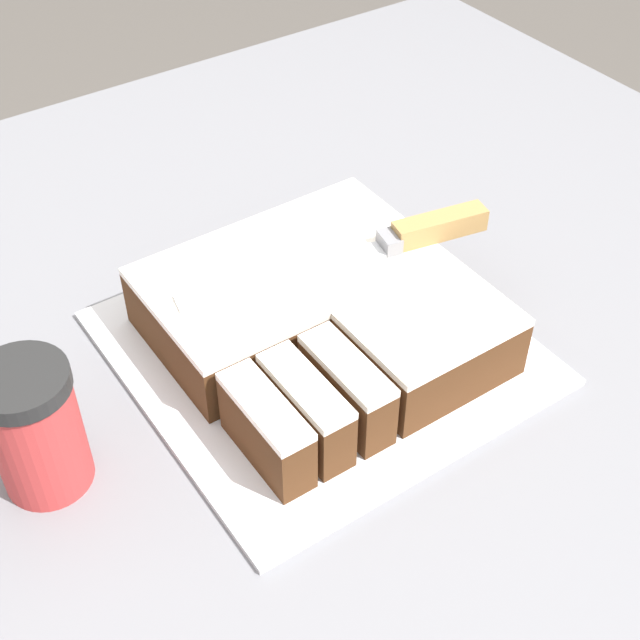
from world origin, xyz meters
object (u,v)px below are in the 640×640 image
(cake, at_px, (321,316))
(knife, at_px, (403,238))
(cake_board, at_px, (320,348))
(coffee_cup, at_px, (35,428))

(cake, xyz_separation_m, knife, (0.10, 0.01, 0.04))
(cake, height_order, knife, knife)
(cake, bearing_deg, knife, 5.66)
(cake_board, xyz_separation_m, cake, (0.00, 0.00, 0.03))
(knife, distance_m, coffee_cup, 0.37)
(cake_board, relative_size, knife, 1.13)
(cake, distance_m, coffee_cup, 0.27)
(cake_board, height_order, knife, knife)
(cake_board, xyz_separation_m, knife, (0.10, 0.01, 0.07))
(coffee_cup, bearing_deg, knife, 1.80)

